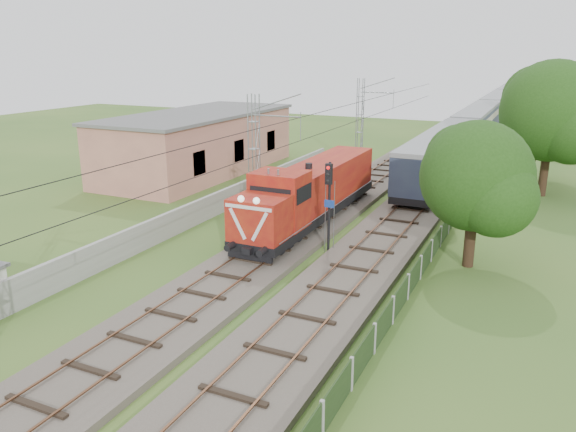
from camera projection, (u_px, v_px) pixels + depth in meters
The scene contains 14 objects.
ground at pixel (181, 316), 22.93m from camera, with size 140.00×140.00×0.00m, color #355A22.
track_main at pixel (261, 257), 28.95m from camera, with size 4.20×70.00×0.45m.
track_side at pixel (415, 206), 38.19m from camera, with size 4.20×80.00×0.45m.
catenary at pixel (255, 161), 33.38m from camera, with size 3.31×70.00×8.00m.
boundary_wall at pixel (207, 208), 35.77m from camera, with size 0.25×40.00×1.50m, color #9E9E99.
station_building at pixel (199, 142), 49.10m from camera, with size 8.40×20.40×5.22m.
fence at pixel (393, 310), 22.10m from camera, with size 0.12×32.00×1.20m.
locomotive at pixel (311, 192), 34.19m from camera, with size 2.82×16.10×4.09m.
coach_rake at pixel (489, 112), 74.30m from camera, with size 2.96×88.25×3.42m.
signal_post at pixel (329, 192), 28.96m from camera, with size 0.55×0.42×4.94m.
tree_a at pixel (478, 178), 26.89m from camera, with size 5.64×5.37×7.31m.
tree_b at pixel (553, 112), 39.98m from camera, with size 7.60×7.24×9.85m.
tree_c at pixel (538, 125), 45.78m from camera, with size 5.56×5.29×7.21m.
tree_d at pixel (555, 97), 59.25m from camera, with size 6.94×6.61×8.99m.
Camera 1 is at (12.81, -16.97, 10.48)m, focal length 35.00 mm.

